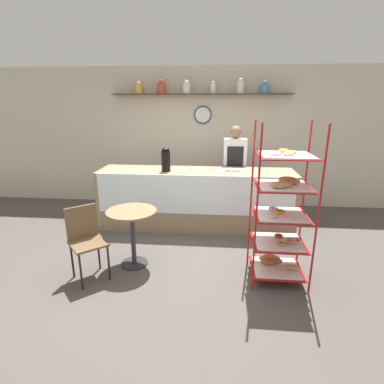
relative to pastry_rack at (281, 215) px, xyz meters
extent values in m
plane|color=#4C4742|center=(-1.08, 0.34, -0.80)|extent=(14.00, 14.00, 0.00)
cube|color=beige|center=(-1.08, 2.75, 0.55)|extent=(10.00, 0.06, 2.70)
cube|color=#4C331E|center=(-1.08, 2.60, 1.38)|extent=(3.37, 0.24, 0.02)
cylinder|color=gold|center=(-2.26, 2.60, 1.47)|extent=(0.15, 0.15, 0.16)
sphere|color=gold|center=(-2.26, 2.60, 1.57)|extent=(0.08, 0.08, 0.08)
cylinder|color=#B24C33|center=(-1.83, 2.60, 1.48)|extent=(0.15, 0.15, 0.19)
sphere|color=#B24C33|center=(-1.83, 2.60, 1.60)|extent=(0.08, 0.08, 0.08)
cylinder|color=silver|center=(-1.35, 2.60, 1.47)|extent=(0.16, 0.16, 0.17)
sphere|color=silver|center=(-1.35, 2.60, 1.59)|extent=(0.09, 0.09, 0.09)
cylinder|color=silver|center=(-0.86, 2.60, 1.47)|extent=(0.11, 0.11, 0.17)
sphere|color=silver|center=(-0.86, 2.60, 1.57)|extent=(0.06, 0.06, 0.06)
cylinder|color=silver|center=(-0.36, 2.60, 1.49)|extent=(0.14, 0.14, 0.20)
sphere|color=silver|center=(-0.36, 2.60, 1.62)|extent=(0.08, 0.08, 0.08)
cylinder|color=#4C7FB2|center=(0.08, 2.60, 1.46)|extent=(0.16, 0.16, 0.15)
sphere|color=#4C7FB2|center=(0.08, 2.60, 1.57)|extent=(0.09, 0.09, 0.09)
cylinder|color=navy|center=(-1.05, 2.70, 1.00)|extent=(0.34, 0.03, 0.34)
cylinder|color=white|center=(-1.05, 2.68, 1.00)|extent=(0.29, 0.00, 0.29)
cube|color=#937A5B|center=(-1.08, 1.49, -0.32)|extent=(3.19, 0.71, 0.97)
cube|color=silver|center=(-1.08, 1.13, -0.14)|extent=(3.06, 0.01, 0.62)
cylinder|color=#A51919|center=(-0.31, -0.29, 0.12)|extent=(0.02, 0.02, 1.84)
cylinder|color=#A51919|center=(0.31, -0.29, 0.12)|extent=(0.02, 0.02, 1.84)
cylinder|color=#A51919|center=(-0.31, 0.28, 0.12)|extent=(0.02, 0.02, 1.84)
cylinder|color=#A51919|center=(0.31, 0.28, 0.12)|extent=(0.02, 0.02, 1.84)
cube|color=#A51919|center=(0.00, -0.01, -0.68)|extent=(0.60, 0.55, 0.01)
cube|color=white|center=(0.00, -0.01, -0.67)|extent=(0.53, 0.48, 0.01)
ellipsoid|color=olive|center=(0.01, 0.10, -0.63)|extent=(0.17, 0.10, 0.06)
ellipsoid|color=tan|center=(0.18, -0.04, -0.64)|extent=(0.21, 0.08, 0.06)
ellipsoid|color=tan|center=(-0.04, 0.14, -0.62)|extent=(0.24, 0.14, 0.09)
ellipsoid|color=olive|center=(-0.10, 0.05, -0.63)|extent=(0.18, 0.11, 0.07)
ellipsoid|color=tan|center=(-0.10, 0.14, -0.63)|extent=(0.20, 0.12, 0.08)
cube|color=#A51919|center=(0.00, -0.01, -0.34)|extent=(0.60, 0.55, 0.01)
cube|color=white|center=(0.00, -0.01, -0.33)|extent=(0.53, 0.48, 0.01)
torus|color=tan|center=(0.02, -0.09, -0.31)|extent=(0.10, 0.10, 0.03)
torus|color=tan|center=(0.13, -0.02, -0.31)|extent=(0.13, 0.13, 0.04)
torus|color=brown|center=(0.02, 0.11, -0.31)|extent=(0.10, 0.10, 0.03)
torus|color=#EAB2C1|center=(0.20, -0.01, -0.31)|extent=(0.13, 0.13, 0.03)
cube|color=#A51919|center=(0.00, -0.01, 0.00)|extent=(0.60, 0.55, 0.01)
cube|color=white|center=(0.00, -0.01, 0.01)|extent=(0.53, 0.48, 0.01)
torus|color=#EAB2C1|center=(-0.07, 0.10, 0.03)|extent=(0.12, 0.12, 0.04)
torus|color=silver|center=(-0.13, -0.11, 0.03)|extent=(0.11, 0.11, 0.04)
torus|color=gold|center=(0.00, 0.02, 0.03)|extent=(0.13, 0.13, 0.03)
cube|color=#A51919|center=(0.00, -0.01, 0.34)|extent=(0.60, 0.55, 0.01)
cube|color=white|center=(0.00, -0.01, 0.35)|extent=(0.53, 0.48, 0.01)
ellipsoid|color=tan|center=(-0.07, -0.15, 0.40)|extent=(0.21, 0.12, 0.08)
ellipsoid|color=#B27F47|center=(0.06, 0.08, 0.39)|extent=(0.23, 0.15, 0.08)
ellipsoid|color=#B27F47|center=(0.08, 0.03, 0.39)|extent=(0.21, 0.11, 0.07)
ellipsoid|color=tan|center=(-0.05, -0.12, 0.39)|extent=(0.25, 0.14, 0.07)
cube|color=#A51919|center=(0.00, -0.01, 0.68)|extent=(0.60, 0.55, 0.01)
cube|color=white|center=(0.00, -0.01, 0.69)|extent=(0.53, 0.48, 0.01)
torus|color=#EAB2C1|center=(-0.12, -0.06, 0.71)|extent=(0.12, 0.12, 0.03)
torus|color=tan|center=(0.00, 0.13, 0.72)|extent=(0.11, 0.11, 0.04)
torus|color=#EAB2C1|center=(0.01, -0.09, 0.71)|extent=(0.11, 0.11, 0.03)
torus|color=gold|center=(0.05, 0.04, 0.71)|extent=(0.12, 0.12, 0.03)
cube|color=#282833|center=(-0.44, 2.04, -0.32)|extent=(0.24, 0.19, 0.97)
cube|color=silver|center=(-0.44, 2.04, 0.39)|extent=(0.40, 0.22, 0.46)
cube|color=black|center=(-0.44, 1.93, 0.31)|extent=(0.28, 0.01, 0.39)
sphere|color=#8C664C|center=(-0.44, 2.04, 0.74)|extent=(0.22, 0.22, 0.22)
cylinder|color=#262628|center=(-1.78, 0.15, -0.79)|extent=(0.35, 0.35, 0.02)
cylinder|color=#333338|center=(-1.78, 0.15, -0.43)|extent=(0.06, 0.06, 0.70)
cylinder|color=olive|center=(-1.78, 0.15, -0.07)|extent=(0.63, 0.63, 0.02)
cylinder|color=black|center=(-2.21, -0.46, -0.58)|extent=(0.02, 0.02, 0.45)
cylinder|color=black|center=(-1.97, -0.24, -0.58)|extent=(0.02, 0.02, 0.45)
cylinder|color=black|center=(-2.43, -0.22, -0.58)|extent=(0.02, 0.02, 0.45)
cylinder|color=black|center=(-2.19, 0.00, -0.58)|extent=(0.02, 0.02, 0.45)
cube|color=brown|center=(-2.20, -0.23, -0.34)|extent=(0.54, 0.54, 0.03)
cube|color=brown|center=(-2.32, -0.10, -0.13)|extent=(0.29, 0.26, 0.40)
cylinder|color=black|center=(-1.56, 1.38, 0.33)|extent=(0.14, 0.14, 0.33)
ellipsoid|color=black|center=(-1.56, 1.38, 0.52)|extent=(0.12, 0.12, 0.06)
cube|color=white|center=(-0.53, 1.47, 0.17)|extent=(0.44, 0.34, 0.01)
torus|color=#EAB2C1|center=(-0.40, 1.46, 0.19)|extent=(0.11, 0.11, 0.03)
torus|color=gold|center=(-0.45, 1.41, 0.19)|extent=(0.13, 0.13, 0.03)
torus|color=tan|center=(-0.57, 1.41, 0.20)|extent=(0.13, 0.13, 0.04)
torus|color=#EAB2C1|center=(-0.55, 1.41, 0.20)|extent=(0.12, 0.12, 0.03)
torus|color=#EAB2C1|center=(-0.53, 1.48, 0.20)|extent=(0.13, 0.13, 0.04)
torus|color=#EAB2C1|center=(-0.40, 1.44, 0.20)|extent=(0.12, 0.12, 0.03)
camera|label=1|loc=(-0.72, -3.26, 1.23)|focal=28.00mm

